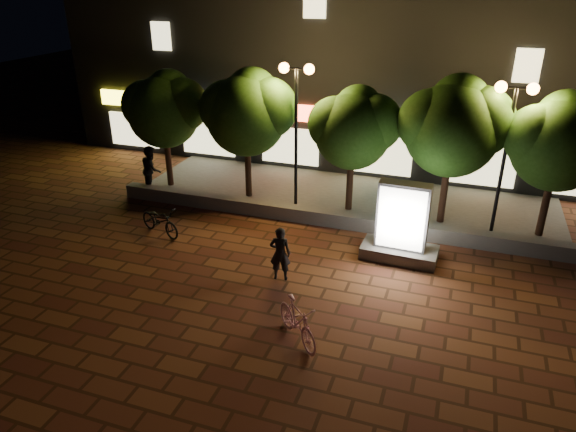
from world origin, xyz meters
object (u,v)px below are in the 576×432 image
at_px(tree_far_right, 562,139).
at_px(street_lamp_left, 296,100).
at_px(rider, 280,253).
at_px(tree_far_left, 165,107).
at_px(tree_left, 248,110).
at_px(tree_right, 455,124).
at_px(street_lamp_right, 511,120).
at_px(scooter_parked, 160,221).
at_px(ad_kiosk, 401,229).
at_px(tree_mid, 355,126).
at_px(pedestrian, 152,169).
at_px(scooter_pink, 297,321).

xyz_separation_m(tree_far_right, street_lamp_left, (-8.55, -0.26, 0.66)).
height_order(street_lamp_left, rider, street_lamp_left).
bearing_deg(tree_far_left, tree_left, 0.00).
bearing_deg(tree_far_right, tree_right, 180.00).
bearing_deg(street_lamp_right, tree_left, 178.32).
distance_m(tree_right, tree_far_right, 3.20).
height_order(tree_far_left, scooter_parked, tree_far_left).
xyz_separation_m(tree_right, tree_far_right, (3.20, -0.00, -0.20)).
bearing_deg(ad_kiosk, street_lamp_right, 45.60).
relative_size(tree_far_right, ad_kiosk, 1.92).
height_order(street_lamp_left, ad_kiosk, street_lamp_left).
bearing_deg(street_lamp_left, tree_far_left, 177.24).
bearing_deg(street_lamp_left, scooter_parked, -133.57).
xyz_separation_m(tree_right, rider, (-4.13, -5.38, -2.75)).
relative_size(tree_mid, tree_far_right, 0.95).
bearing_deg(tree_right, street_lamp_left, -177.19).
distance_m(tree_right, scooter_parked, 10.25).
xyz_separation_m(tree_far_right, scooter_parked, (-12.11, -4.00, -2.88)).
distance_m(tree_far_left, ad_kiosk, 10.45).
relative_size(tree_far_left, tree_left, 0.95).
height_order(tree_mid, street_lamp_left, street_lamp_left).
xyz_separation_m(tree_mid, street_lamp_left, (-2.05, -0.26, 0.81)).
relative_size(tree_far_right, street_lamp_left, 0.92).
relative_size(tree_far_left, tree_right, 0.91).
distance_m(tree_far_right, pedestrian, 14.51).
xyz_separation_m(ad_kiosk, scooter_pink, (-1.72, -4.86, -0.46)).
bearing_deg(street_lamp_right, street_lamp_left, 180.00).
distance_m(ad_kiosk, scooter_parked, 7.92).
distance_m(tree_far_left, tree_right, 10.81).
bearing_deg(tree_right, tree_left, -180.00).
height_order(rider, pedestrian, pedestrian).
bearing_deg(street_lamp_right, scooter_parked, -160.49).
bearing_deg(tree_mid, street_lamp_right, -3.04).
height_order(tree_far_left, tree_left, tree_left).
bearing_deg(street_lamp_right, scooter_pink, -120.16).
bearing_deg(tree_right, tree_far_left, -180.00).
bearing_deg(ad_kiosk, scooter_parked, -172.94).
bearing_deg(pedestrian, street_lamp_right, -115.40).
xyz_separation_m(street_lamp_left, scooter_pink, (2.57, -7.63, -3.48)).
height_order(tree_left, tree_far_right, tree_left).
relative_size(street_lamp_left, pedestrian, 2.74).
xyz_separation_m(tree_right, scooter_parked, (-8.92, -4.00, -3.08)).
xyz_separation_m(tree_far_left, street_lamp_left, (5.45, -0.26, 0.74)).
bearing_deg(ad_kiosk, tree_far_left, 162.70).
distance_m(tree_right, rider, 7.32).
height_order(tree_mid, scooter_parked, tree_mid).
relative_size(tree_mid, rider, 2.74).
bearing_deg(pedestrian, tree_right, -113.58).
distance_m(tree_mid, pedestrian, 8.15).
bearing_deg(ad_kiosk, tree_right, 70.59).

